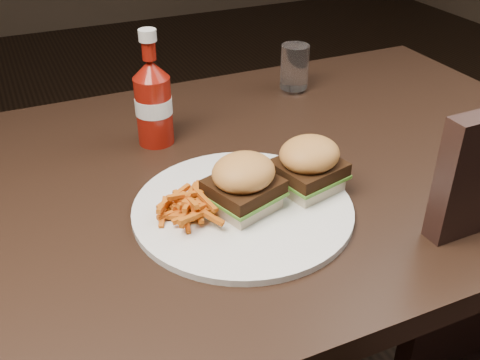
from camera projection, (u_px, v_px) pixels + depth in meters
name	position (u px, v px, depth m)	size (l,w,h in m)	color
dining_table	(269.00, 170.00, 0.98)	(1.20, 0.80, 0.04)	black
plate	(243.00, 209.00, 0.84)	(0.33, 0.33, 0.01)	white
sandwich_half_a	(243.00, 201.00, 0.83)	(0.09, 0.08, 0.02)	beige
sandwich_half_b	(307.00, 182.00, 0.87)	(0.09, 0.08, 0.02)	beige
fries_pile	(191.00, 202.00, 0.81)	(0.10, 0.10, 0.04)	#D13A07
ketchup_bottle	(154.00, 112.00, 1.00)	(0.06, 0.06, 0.13)	maroon
tumbler	(295.00, 67.00, 1.20)	(0.06, 0.06, 0.09)	white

